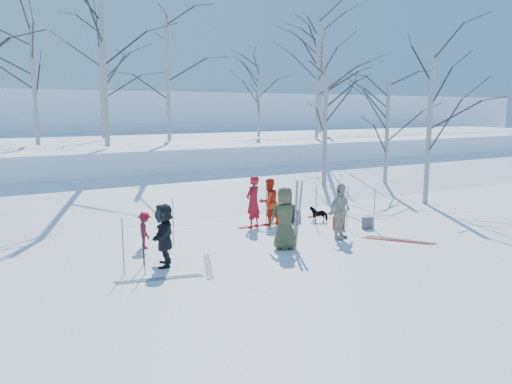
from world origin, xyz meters
TOP-DOWN VIEW (x-y plane):
  - ground at (0.00, 0.00)m, footprint 120.00×120.00m
  - snow_ramp at (0.00, 7.00)m, footprint 70.00×9.49m
  - snow_plateau at (0.00, 17.00)m, footprint 70.00×18.00m
  - far_hill at (0.00, 38.00)m, footprint 90.00×30.00m
  - skier_olive_center at (-0.15, -0.28)m, footprint 0.97×0.80m
  - skier_red_north at (0.37, 2.30)m, footprint 0.72×0.62m
  - skier_redor_behind at (1.00, 2.37)m, footprint 0.79×0.64m
  - skier_red_seated at (-3.38, 1.72)m, footprint 0.44×0.68m
  - skier_cream_east at (1.83, -0.20)m, footprint 1.04×0.68m
  - skier_grey_west at (-3.46, -0.02)m, footprint 0.99×1.48m
  - dog at (2.69, 1.92)m, footprint 0.65×0.60m
  - upright_ski_left at (0.06, -0.48)m, footprint 0.07×0.16m
  - upright_ski_right at (0.14, -0.51)m, footprint 0.14×0.23m
  - ski_pair_a at (3.30, -1.20)m, footprint 1.90×2.08m
  - ski_pair_b at (3.08, -1.25)m, footprint 2.01×2.09m
  - ski_pair_c at (-2.57, -0.59)m, footprint 1.52×2.04m
  - ski_pair_d at (-3.93, -0.89)m, footprint 1.07×1.99m
  - ski_pair_e at (0.85, 2.41)m, footprint 0.21×1.90m
  - ski_pair_f at (3.71, 2.72)m, footprint 0.68×1.95m
  - ski_pole_a at (-2.55, 1.73)m, footprint 0.02×0.02m
  - ski_pole_b at (2.23, 1.46)m, footprint 0.02×0.02m
  - ski_pole_c at (0.99, 2.51)m, footprint 0.02×0.02m
  - ski_pole_d at (3.04, 0.88)m, footprint 0.02×0.02m
  - ski_pole_e at (3.59, 0.23)m, footprint 0.02×0.02m
  - ski_pole_f at (-4.51, -0.23)m, footprint 0.02×0.02m
  - ski_pole_g at (-3.89, 0.29)m, footprint 0.02×0.02m
  - ski_pole_h at (0.31, 2.34)m, footprint 0.02×0.02m
  - ski_pole_i at (-4.09, -0.41)m, footprint 0.02×0.02m
  - backpack_red at (2.59, 0.74)m, footprint 0.32×0.22m
  - backpack_grey at (3.41, 0.32)m, footprint 0.30×0.20m
  - backpack_dark at (1.95, 2.26)m, footprint 0.34×0.24m
  - birch_plateau_a at (9.58, 11.12)m, footprint 5.14×5.14m
  - birch_plateau_b at (-0.76, 16.55)m, footprint 4.71×4.71m
  - birch_plateau_c at (7.21, 13.42)m, footprint 3.43×3.43m
  - birch_plateau_d at (12.63, 14.74)m, footprint 5.30×5.30m
  - birch_plateau_f at (-2.19, 10.05)m, footprint 5.52×5.52m
  - birch_plateau_g at (-4.58, 12.51)m, footprint 4.15×4.15m
  - birch_plateau_h at (1.22, 11.82)m, footprint 4.60×4.60m
  - birch_edge_b at (8.39, 2.34)m, footprint 4.74×4.74m
  - birch_edge_c at (9.24, 5.43)m, footprint 4.13×4.13m
  - birch_edge_e at (5.93, 5.76)m, footprint 4.37×4.37m

SIDE VIEW (x-z plane):
  - ground at x=0.00m, z-range 0.00..0.00m
  - ski_pair_a at x=3.30m, z-range 0.00..0.02m
  - ski_pair_b at x=3.08m, z-range 0.00..0.02m
  - ski_pair_c at x=-2.57m, z-range 0.00..0.02m
  - ski_pair_d at x=-3.93m, z-range 0.00..0.02m
  - ski_pair_e at x=0.85m, z-range 0.00..0.02m
  - ski_pair_f at x=3.71m, z-range 0.00..0.02m
  - snow_ramp at x=0.00m, z-range -1.91..2.21m
  - backpack_grey at x=3.41m, z-range 0.00..0.38m
  - backpack_dark at x=1.95m, z-range 0.00..0.40m
  - backpack_red at x=2.59m, z-range 0.00..0.42m
  - dog at x=2.69m, z-range 0.00..0.52m
  - skier_red_seated at x=-3.38m, z-range 0.00..1.00m
  - ski_pole_a at x=-2.55m, z-range 0.00..1.34m
  - ski_pole_b at x=2.23m, z-range 0.00..1.34m
  - ski_pole_c at x=0.99m, z-range 0.00..1.34m
  - ski_pole_d at x=3.04m, z-range 0.00..1.34m
  - ski_pole_e at x=3.59m, z-range 0.00..1.34m
  - ski_pole_f at x=-4.51m, z-range 0.00..1.34m
  - ski_pole_g at x=-3.89m, z-range 0.00..1.34m
  - ski_pole_h at x=0.31m, z-range 0.00..1.34m
  - ski_pole_i at x=-4.09m, z-range 0.00..1.34m
  - skier_grey_west at x=-3.46m, z-range 0.00..1.53m
  - skier_redor_behind at x=1.00m, z-range 0.00..1.53m
  - skier_cream_east at x=1.83m, z-range 0.00..1.64m
  - skier_red_north at x=0.37m, z-range 0.00..1.67m
  - skier_olive_center at x=-0.15m, z-range 0.00..1.71m
  - upright_ski_left at x=0.06m, z-range 0.00..1.90m
  - upright_ski_right at x=0.14m, z-range 0.00..1.90m
  - snow_plateau at x=0.00m, z-range -0.10..2.10m
  - far_hill at x=0.00m, z-range -1.00..5.00m
  - birch_edge_c at x=9.24m, z-range 0.00..5.05m
  - birch_edge_e at x=5.93m, z-range 0.00..5.39m
  - birch_edge_b at x=8.39m, z-range 0.00..5.92m
  - birch_plateau_c at x=7.21m, z-range 2.20..6.24m
  - birch_plateau_g at x=-4.58m, z-range 2.20..7.27m
  - birch_plateau_h at x=1.22m, z-range 2.20..7.91m
  - birch_plateau_b at x=-0.76m, z-range 2.20..8.07m
  - birch_plateau_a at x=9.58m, z-range 2.20..8.68m
  - birch_plateau_d at x=12.63m, z-range 2.20..8.91m
  - birch_plateau_f at x=-2.19m, z-range 2.20..9.23m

